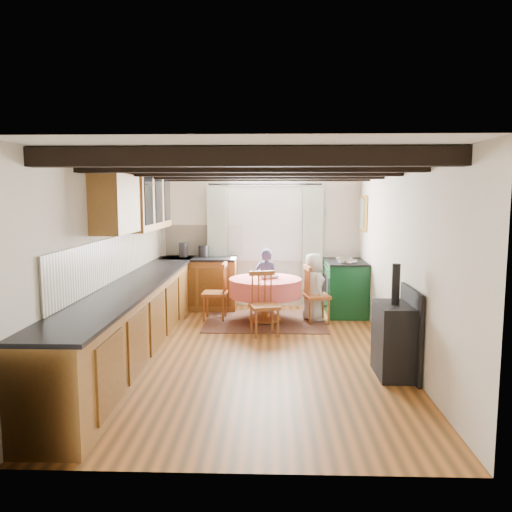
{
  "coord_description": "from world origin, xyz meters",
  "views": [
    {
      "loc": [
        0.22,
        -6.06,
        1.99
      ],
      "look_at": [
        0.0,
        0.8,
        1.15
      ],
      "focal_mm": 34.38,
      "sensor_mm": 36.0,
      "label": 1
    }
  ],
  "objects_px": {
    "aga_range": "(345,287)",
    "cast_iron_stove": "(395,320)",
    "chair_left": "(215,291)",
    "dining_table": "(265,300)",
    "chair_near": "(264,304)",
    "child_far": "(266,281)",
    "cup": "(266,275)",
    "chair_right": "(317,294)",
    "child_right": "(313,287)"
  },
  "relations": [
    {
      "from": "chair_right",
      "to": "child_far",
      "type": "height_order",
      "value": "child_far"
    },
    {
      "from": "dining_table",
      "to": "aga_range",
      "type": "distance_m",
      "value": 1.46
    },
    {
      "from": "dining_table",
      "to": "aga_range",
      "type": "height_order",
      "value": "aga_range"
    },
    {
      "from": "aga_range",
      "to": "cast_iron_stove",
      "type": "xyz_separation_m",
      "value": [
        0.11,
        -2.89,
        0.17
      ]
    },
    {
      "from": "chair_near",
      "to": "chair_right",
      "type": "distance_m",
      "value": 1.11
    },
    {
      "from": "chair_near",
      "to": "cast_iron_stove",
      "type": "xyz_separation_m",
      "value": [
        1.46,
        -1.54,
        0.17
      ]
    },
    {
      "from": "child_right",
      "to": "aga_range",
      "type": "bearing_deg",
      "value": -70.41
    },
    {
      "from": "cup",
      "to": "chair_near",
      "type": "bearing_deg",
      "value": -90.44
    },
    {
      "from": "child_right",
      "to": "cup",
      "type": "distance_m",
      "value": 0.79
    },
    {
      "from": "chair_near",
      "to": "chair_right",
      "type": "xyz_separation_m",
      "value": [
        0.82,
        0.75,
        -0.0
      ]
    },
    {
      "from": "dining_table",
      "to": "chair_near",
      "type": "height_order",
      "value": "chair_near"
    },
    {
      "from": "chair_near",
      "to": "cast_iron_stove",
      "type": "bearing_deg",
      "value": -61.7
    },
    {
      "from": "chair_right",
      "to": "cast_iron_stove",
      "type": "height_order",
      "value": "cast_iron_stove"
    },
    {
      "from": "aga_range",
      "to": "child_far",
      "type": "xyz_separation_m",
      "value": [
        -1.34,
        0.04,
        0.09
      ]
    },
    {
      "from": "chair_near",
      "to": "child_right",
      "type": "relative_size",
      "value": 0.84
    },
    {
      "from": "child_right",
      "to": "cup",
      "type": "bearing_deg",
      "value": 73.55
    },
    {
      "from": "chair_left",
      "to": "chair_right",
      "type": "height_order",
      "value": "chair_left"
    },
    {
      "from": "child_far",
      "to": "dining_table",
      "type": "bearing_deg",
      "value": 102.07
    },
    {
      "from": "dining_table",
      "to": "chair_near",
      "type": "relative_size",
      "value": 1.25
    },
    {
      "from": "aga_range",
      "to": "child_right",
      "type": "distance_m",
      "value": 0.76
    },
    {
      "from": "chair_right",
      "to": "child_far",
      "type": "xyz_separation_m",
      "value": [
        -0.81,
        0.64,
        0.09
      ]
    },
    {
      "from": "dining_table",
      "to": "chair_near",
      "type": "bearing_deg",
      "value": -90.19
    },
    {
      "from": "dining_table",
      "to": "child_far",
      "type": "distance_m",
      "value": 0.63
    },
    {
      "from": "child_far",
      "to": "cup",
      "type": "bearing_deg",
      "value": 102.4
    },
    {
      "from": "chair_left",
      "to": "aga_range",
      "type": "height_order",
      "value": "chair_left"
    },
    {
      "from": "chair_near",
      "to": "chair_right",
      "type": "bearing_deg",
      "value": 27.41
    },
    {
      "from": "dining_table",
      "to": "child_far",
      "type": "relative_size",
      "value": 1.04
    },
    {
      "from": "chair_right",
      "to": "child_right",
      "type": "relative_size",
      "value": 0.84
    },
    {
      "from": "chair_left",
      "to": "child_far",
      "type": "bearing_deg",
      "value": 123.85
    },
    {
      "from": "aga_range",
      "to": "cup",
      "type": "distance_m",
      "value": 1.47
    },
    {
      "from": "chair_near",
      "to": "aga_range",
      "type": "xyz_separation_m",
      "value": [
        1.35,
        1.35,
        0.0
      ]
    },
    {
      "from": "chair_right",
      "to": "child_right",
      "type": "bearing_deg",
      "value": 11.16
    },
    {
      "from": "chair_near",
      "to": "aga_range",
      "type": "relative_size",
      "value": 0.91
    },
    {
      "from": "chair_left",
      "to": "child_right",
      "type": "relative_size",
      "value": 0.86
    },
    {
      "from": "chair_left",
      "to": "child_far",
      "type": "xyz_separation_m",
      "value": [
        0.83,
        0.51,
        0.09
      ]
    },
    {
      "from": "dining_table",
      "to": "chair_near",
      "type": "distance_m",
      "value": 0.8
    },
    {
      "from": "chair_left",
      "to": "cast_iron_stove",
      "type": "xyz_separation_m",
      "value": [
        2.27,
        -2.42,
        0.16
      ]
    },
    {
      "from": "aga_range",
      "to": "child_far",
      "type": "bearing_deg",
      "value": 178.32
    },
    {
      "from": "dining_table",
      "to": "child_right",
      "type": "relative_size",
      "value": 1.05
    },
    {
      "from": "dining_table",
      "to": "cast_iron_stove",
      "type": "distance_m",
      "value": 2.77
    },
    {
      "from": "aga_range",
      "to": "child_far",
      "type": "relative_size",
      "value": 0.91
    },
    {
      "from": "chair_near",
      "to": "aga_range",
      "type": "distance_m",
      "value": 1.91
    },
    {
      "from": "aga_range",
      "to": "chair_left",
      "type": "bearing_deg",
      "value": -167.68
    },
    {
      "from": "chair_right",
      "to": "aga_range",
      "type": "height_order",
      "value": "aga_range"
    },
    {
      "from": "chair_left",
      "to": "cast_iron_stove",
      "type": "relative_size",
      "value": 0.74
    },
    {
      "from": "chair_right",
      "to": "child_far",
      "type": "distance_m",
      "value": 1.03
    },
    {
      "from": "chair_left",
      "to": "aga_range",
      "type": "relative_size",
      "value": 0.93
    },
    {
      "from": "dining_table",
      "to": "aga_range",
      "type": "bearing_deg",
      "value": 22.54
    },
    {
      "from": "chair_left",
      "to": "cup",
      "type": "height_order",
      "value": "chair_left"
    },
    {
      "from": "child_far",
      "to": "aga_range",
      "type": "bearing_deg",
      "value": -168.77
    }
  ]
}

